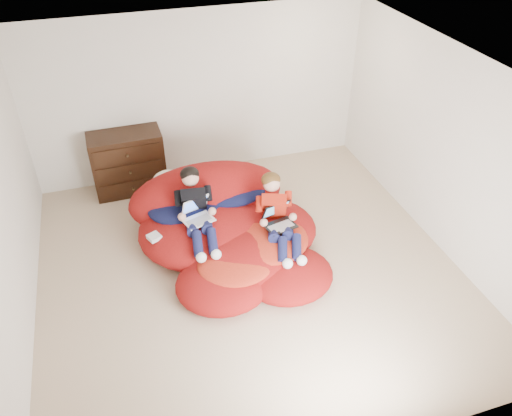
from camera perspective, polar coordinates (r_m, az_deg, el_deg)
The scene contains 9 objects.
room_shell at distance 6.09m, azimuth -0.86°, elevation -5.43°, with size 5.10×5.10×2.77m.
dresser at distance 7.61m, azimuth -14.40°, elevation 5.05°, with size 1.05×0.59×0.93m.
beanbag_pile at distance 6.43m, azimuth -3.51°, elevation -2.24°, with size 2.33×2.45×0.95m.
cream_pillow at distance 6.81m, azimuth -10.06°, elevation 3.27°, with size 0.40×0.25×0.25m, color silver.
older_boy at distance 6.11m, azimuth -6.88°, elevation 0.18°, with size 0.36×1.07×0.73m.
younger_boy at distance 6.08m, azimuth 2.47°, elevation -0.48°, with size 0.42×1.06×0.74m.
laptop_white at distance 6.11m, azimuth -6.74°, elevation -0.59°, with size 0.41×0.44×0.24m.
laptop_black at distance 6.08m, azimuth 2.60°, elevation -1.22°, with size 0.41×0.44×0.25m.
power_adapter at distance 6.16m, azimuth -11.57°, elevation -3.27°, with size 0.14×0.14×0.05m, color silver.
Camera 1 is at (-1.27, -4.36, 4.27)m, focal length 35.00 mm.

